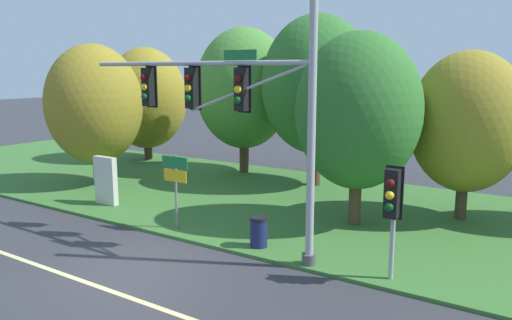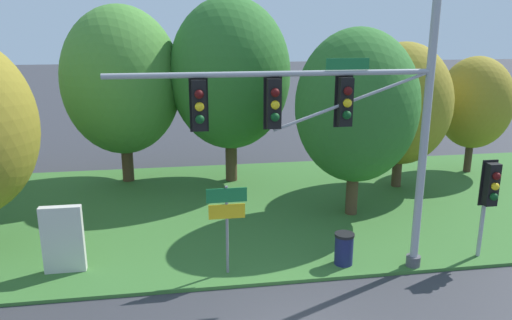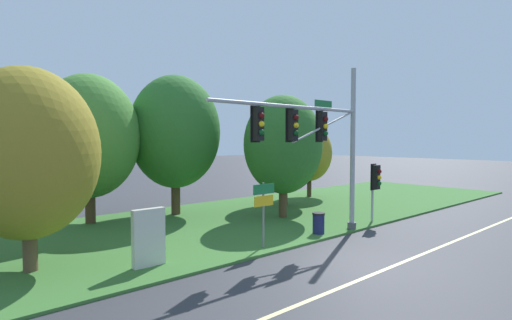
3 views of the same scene
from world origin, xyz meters
name	(u,v)px [view 1 (image 1 of 3)]	position (x,y,z in m)	size (l,w,h in m)	color
ground_plane	(132,270)	(0.00, 0.00, 0.00)	(160.00, 160.00, 0.00)	#333338
lane_stripe	(96,286)	(0.00, -1.20, 0.00)	(36.00, 0.16, 0.01)	beige
grass_verge	(284,202)	(0.00, 8.25, 0.05)	(48.00, 11.50, 0.10)	#386B2D
traffic_signal_mast	(233,103)	(1.43, 2.79, 4.42)	(8.32, 0.49, 7.43)	#9EA0A5
pedestrian_signal_near_kerb	(392,200)	(6.14, 2.92, 2.21)	(0.46, 0.55, 2.95)	#9EA0A5
route_sign_post	(175,178)	(-1.27, 3.22, 1.82)	(1.08, 0.08, 2.50)	slate
tree_nearest_road	(146,98)	(-11.65, 12.19, 3.71)	(4.70, 4.70, 6.56)	#423021
tree_left_of_mast	(94,105)	(-8.71, 6.07, 3.81)	(4.33, 4.33, 6.43)	brown
tree_behind_signpost	(244,89)	(-4.70, 12.22, 4.42)	(4.90, 4.90, 7.39)	#4C3823
tree_mid_verge	(317,85)	(-0.26, 11.55, 4.69)	(5.00, 5.00, 7.72)	#4C3823
tree_tall_centre	(358,111)	(3.57, 6.94, 3.99)	(4.21, 4.21, 6.54)	#4C3823
tree_right_far	(467,122)	(6.51, 9.66, 3.57)	(3.95, 3.95, 5.95)	#4C3823
info_kiosk	(106,181)	(-5.70, 4.00, 1.04)	(1.10, 0.24, 1.90)	beige
trash_bin	(259,231)	(2.04, 3.22, 0.57)	(0.56, 0.56, 0.93)	#191E4C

